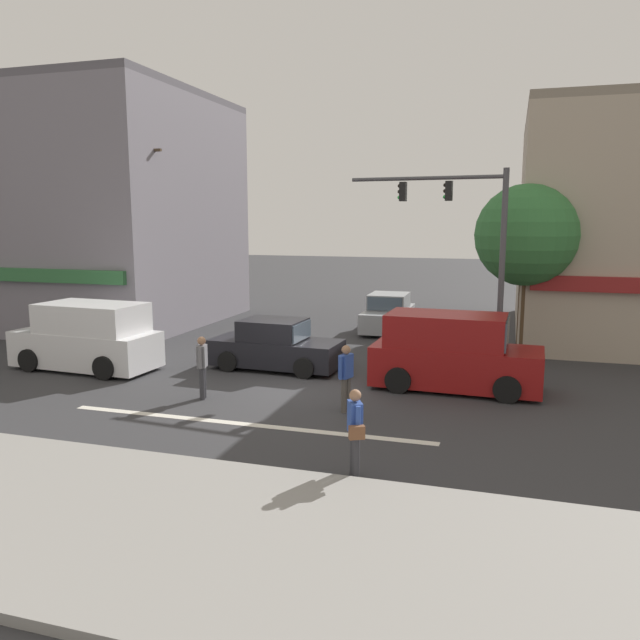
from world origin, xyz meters
The scene contains 15 objects.
ground_plane centered at (0.00, 0.00, 0.00)m, with size 120.00×120.00×0.00m, color #333335.
lane_marking_stripe centered at (0.00, -3.50, 0.00)m, with size 9.00×0.24×0.01m, color silver.
sidewalk_curb centered at (0.00, -8.50, 0.08)m, with size 40.00×5.00×0.16m, color gray.
building_left_block centered at (-13.88, 8.24, 5.05)m, with size 13.49×10.44×10.11m.
street_tree centered at (6.21, 5.89, 4.14)m, with size 3.41×3.41×5.87m.
utility_pole_near_left centered at (-7.57, 4.82, 3.96)m, with size 1.40×0.22×7.63m.
utility_pole_far_right centered at (7.25, 6.27, 4.22)m, with size 1.40×0.22×8.13m.
traffic_light_mast centered at (4.53, 3.56, 4.18)m, with size 4.88×0.49×6.20m.
sedan_approaching_near centered at (0.89, 9.55, 0.71)m, with size 1.91×4.12×1.58m.
sedan_crossing_leftbound centered at (-1.23, 1.79, 0.71)m, with size 4.18×2.04×1.58m.
van_waiting_far centered at (4.33, 1.01, 1.01)m, with size 4.67×2.17×2.11m.
van_parked_curbside centered at (-6.84, 0.00, 1.01)m, with size 4.70×2.25×2.11m.
pedestrian_foreground_with_bag centered at (3.20, -5.70, 0.95)m, with size 0.44×0.68×1.67m.
pedestrian_mid_crossing centered at (-1.87, -1.90, 0.95)m, with size 0.30×0.55×1.67m.
pedestrian_far_side centered at (2.03, -1.89, 0.95)m, with size 0.32×0.55×1.67m.
Camera 1 is at (5.76, -16.24, 4.70)m, focal length 35.00 mm.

